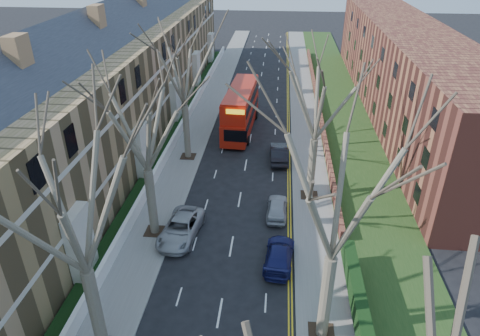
# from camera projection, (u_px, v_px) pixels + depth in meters

# --- Properties ---
(pavement_left) EXTENTS (3.00, 102.00, 0.12)m
(pavement_left) POSITION_uv_depth(u_px,v_px,m) (204.00, 115.00, 51.21)
(pavement_left) COLOR slate
(pavement_left) RESTS_ON ground
(pavement_right) EXTENTS (3.00, 102.00, 0.12)m
(pavement_right) POSITION_uv_depth(u_px,v_px,m) (305.00, 119.00, 50.21)
(pavement_right) COLOR slate
(pavement_right) RESTS_ON ground
(terrace_left) EXTENTS (9.70, 78.00, 13.60)m
(terrace_left) POSITION_uv_depth(u_px,v_px,m) (112.00, 91.00, 42.23)
(terrace_left) COLOR olive
(terrace_left) RESTS_ON ground
(flats_right) EXTENTS (13.97, 54.00, 10.00)m
(flats_right) POSITION_uv_depth(u_px,v_px,m) (405.00, 71.00, 50.39)
(flats_right) COLOR brown
(flats_right) RESTS_ON ground
(front_wall_left) EXTENTS (0.30, 78.00, 1.00)m
(front_wall_left) POSITION_uv_depth(u_px,v_px,m) (175.00, 138.00, 44.09)
(front_wall_left) COLOR white
(front_wall_left) RESTS_ON ground
(grass_verge_right) EXTENTS (6.00, 102.00, 0.06)m
(grass_verge_right) POSITION_uv_depth(u_px,v_px,m) (344.00, 119.00, 49.80)
(grass_verge_right) COLOR #1D3C15
(grass_verge_right) RESTS_ON ground
(tree_left_mid) EXTENTS (10.50, 10.50, 14.71)m
(tree_left_mid) POSITION_uv_depth(u_px,v_px,m) (69.00, 195.00, 17.81)
(tree_left_mid) COLOR brown
(tree_left_mid) RESTS_ON ground
(tree_left_far) EXTENTS (10.15, 10.15, 14.22)m
(tree_left_far) POSITION_uv_depth(u_px,v_px,m) (141.00, 114.00, 26.69)
(tree_left_far) COLOR brown
(tree_left_far) RESTS_ON ground
(tree_left_dist) EXTENTS (10.50, 10.50, 14.71)m
(tree_left_dist) POSITION_uv_depth(u_px,v_px,m) (182.00, 60.00, 37.02)
(tree_left_dist) COLOR brown
(tree_left_dist) RESTS_ON ground
(tree_right_mid) EXTENTS (10.50, 10.50, 14.71)m
(tree_right_mid) POSITION_uv_depth(u_px,v_px,m) (341.00, 184.00, 18.61)
(tree_right_mid) COLOR brown
(tree_right_mid) RESTS_ON ground
(tree_right_far) EXTENTS (10.15, 10.15, 14.22)m
(tree_right_far) POSITION_uv_depth(u_px,v_px,m) (319.00, 89.00, 30.98)
(tree_right_far) COLOR brown
(tree_right_far) RESTS_ON ground
(double_decker_bus) EXTENTS (3.32, 11.41, 4.71)m
(double_decker_bus) POSITION_uv_depth(u_px,v_px,m) (241.00, 110.00, 46.38)
(double_decker_bus) COLOR #A9190C
(double_decker_bus) RESTS_ON ground
(car_left_far) EXTENTS (2.97, 5.42, 1.44)m
(car_left_far) POSITION_uv_depth(u_px,v_px,m) (181.00, 228.00, 30.41)
(car_left_far) COLOR #9C9EA2
(car_left_far) RESTS_ON ground
(car_right_near) EXTENTS (2.19, 4.60, 1.30)m
(car_right_near) POSITION_uv_depth(u_px,v_px,m) (279.00, 255.00, 28.00)
(car_right_near) COLOR #171A53
(car_right_near) RESTS_ON ground
(car_right_mid) EXTENTS (1.67, 3.92, 1.32)m
(car_right_mid) POSITION_uv_depth(u_px,v_px,m) (277.00, 208.00, 32.81)
(car_right_mid) COLOR #A1A3A9
(car_right_mid) RESTS_ON ground
(car_right_far) EXTENTS (1.80, 4.65, 1.51)m
(car_right_far) POSITION_uv_depth(u_px,v_px,m) (279.00, 153.00, 40.77)
(car_right_far) COLOR black
(car_right_far) RESTS_ON ground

